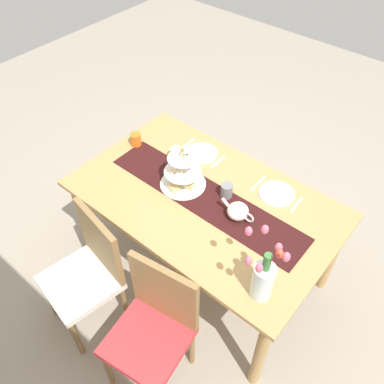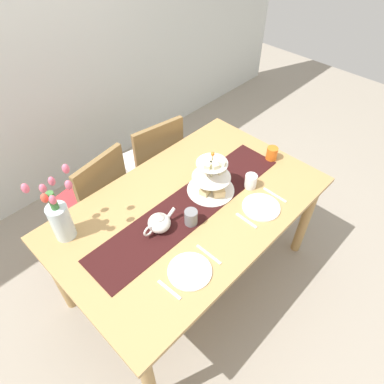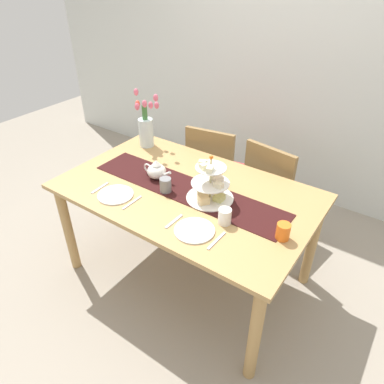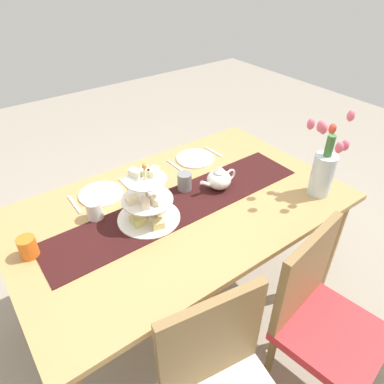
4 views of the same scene
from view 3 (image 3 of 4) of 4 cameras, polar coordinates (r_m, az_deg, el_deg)
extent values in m
plane|color=gray|center=(2.84, -0.76, -12.80)|extent=(8.00, 8.00, 0.00)
cube|color=silver|center=(3.48, 15.82, 19.92)|extent=(6.00, 0.08, 2.60)
cube|color=tan|center=(2.35, -0.90, 0.10)|extent=(1.67, 1.03, 0.03)
cylinder|color=tan|center=(2.80, -19.28, -5.65)|extent=(0.07, 0.07, 0.75)
cylinder|color=tan|center=(2.07, 10.05, -21.68)|extent=(0.07, 0.07, 0.75)
cylinder|color=tan|center=(3.26, -7.22, 2.24)|extent=(0.07, 0.07, 0.75)
cylinder|color=tan|center=(2.66, 18.71, -7.82)|extent=(0.07, 0.07, 0.75)
cylinder|color=olive|center=(3.43, 7.80, 0.62)|extent=(0.04, 0.04, 0.41)
cylinder|color=olive|center=(3.53, 2.31, 2.02)|extent=(0.04, 0.04, 0.41)
cylinder|color=olive|center=(3.15, 5.61, -2.59)|extent=(0.04, 0.04, 0.41)
cylinder|color=olive|center=(3.26, -0.28, -0.96)|extent=(0.04, 0.04, 0.41)
cube|color=red|center=(3.21, 4.02, 3.25)|extent=(0.48, 0.48, 0.05)
cube|color=olive|center=(2.94, 2.77, 5.78)|extent=(0.42, 0.10, 0.45)
cylinder|color=olive|center=(3.20, 17.48, -3.50)|extent=(0.04, 0.04, 0.41)
cylinder|color=olive|center=(3.34, 12.19, -0.95)|extent=(0.04, 0.04, 0.41)
cylinder|color=olive|center=(2.94, 13.99, -6.59)|extent=(0.04, 0.04, 0.41)
cylinder|color=olive|center=(3.09, 8.42, -3.66)|extent=(0.04, 0.04, 0.41)
cube|color=silver|center=(3.00, 13.58, -0.09)|extent=(0.48, 0.48, 0.05)
cube|color=olive|center=(2.73, 12.09, 2.69)|extent=(0.42, 0.11, 0.45)
cube|color=black|center=(2.34, -0.93, 0.43)|extent=(1.40, 0.29, 0.00)
cylinder|color=beige|center=(2.17, 2.98, 2.06)|extent=(0.01, 0.01, 0.28)
cylinder|color=white|center=(2.25, 2.88, -0.92)|extent=(0.30, 0.30, 0.01)
cylinder|color=white|center=(2.19, 2.96, 1.45)|extent=(0.24, 0.24, 0.01)
cylinder|color=white|center=(2.13, 3.05, 3.96)|extent=(0.19, 0.19, 0.01)
cube|color=#D1CE78|center=(2.22, 4.37, -0.91)|extent=(0.06, 0.07, 0.04)
cube|color=#DCCA81|center=(2.30, 4.09, 0.51)|extent=(0.07, 0.06, 0.04)
cube|color=#D2BD81|center=(2.26, 1.75, 0.02)|extent=(0.07, 0.06, 0.04)
cube|color=#E9C98A|center=(2.19, 1.86, -1.14)|extent=(0.09, 0.09, 0.05)
cube|color=beige|center=(2.14, 4.29, 1.13)|extent=(0.06, 0.04, 0.03)
cube|color=beige|center=(2.20, 4.26, 2.14)|extent=(0.06, 0.07, 0.03)
cube|color=#F0E2C3|center=(2.22, 3.39, 2.58)|extent=(0.05, 0.07, 0.03)
cube|color=beige|center=(2.14, 1.83, 4.67)|extent=(0.07, 0.06, 0.03)
cube|color=#F0E9BA|center=(2.11, 2.04, 4.18)|extent=(0.05, 0.07, 0.03)
cube|color=beige|center=(2.08, 2.88, 3.69)|extent=(0.05, 0.06, 0.03)
sphere|color=orange|center=(2.10, 3.10, 5.59)|extent=(0.02, 0.02, 0.02)
ellipsoid|color=white|center=(2.44, -5.70, 3.32)|extent=(0.13, 0.13, 0.10)
cone|color=white|center=(2.41, -5.79, 4.72)|extent=(0.06, 0.06, 0.04)
cylinder|color=white|center=(2.39, -4.06, 2.91)|extent=(0.07, 0.02, 0.06)
torus|color=white|center=(2.49, -7.11, 3.85)|extent=(0.07, 0.01, 0.07)
cylinder|color=silver|center=(2.88, -7.37, 9.44)|extent=(0.11, 0.11, 0.23)
cylinder|color=#3D7538|center=(2.82, -7.61, 12.45)|extent=(0.04, 0.04, 0.12)
ellipsoid|color=#E5607A|center=(2.70, -5.84, 14.81)|extent=(0.04, 0.04, 0.06)
ellipsoid|color=#E5607A|center=(2.82, -5.71, 13.68)|extent=(0.04, 0.04, 0.06)
ellipsoid|color=#E5607A|center=(2.86, -6.65, 13.67)|extent=(0.04, 0.04, 0.06)
ellipsoid|color=#E5607A|center=(2.84, -8.96, 15.57)|extent=(0.04, 0.04, 0.06)
ellipsoid|color=#EF4C38|center=(2.80, -8.73, 13.79)|extent=(0.04, 0.04, 0.06)
ellipsoid|color=#E5607A|center=(2.76, -8.81, 13.40)|extent=(0.04, 0.04, 0.06)
ellipsoid|color=#E5607A|center=(2.68, -7.62, 13.87)|extent=(0.04, 0.04, 0.06)
cylinder|color=white|center=(2.33, -12.18, -0.43)|extent=(0.23, 0.23, 0.01)
cube|color=silver|center=(2.43, -14.57, 0.64)|extent=(0.02, 0.15, 0.01)
cube|color=silver|center=(2.24, -9.58, -1.67)|extent=(0.02, 0.17, 0.01)
cylinder|color=white|center=(1.99, 0.40, -6.17)|extent=(0.23, 0.23, 0.01)
cube|color=silver|center=(2.06, -2.93, -4.72)|extent=(0.02, 0.15, 0.01)
cube|color=silver|center=(1.94, 3.96, -7.79)|extent=(0.02, 0.17, 0.01)
cylinder|color=slate|center=(2.30, -4.27, 1.15)|extent=(0.08, 0.08, 0.09)
cylinder|color=white|center=(2.03, 5.29, -3.90)|extent=(0.08, 0.08, 0.09)
cylinder|color=orange|center=(1.98, 14.41, -6.15)|extent=(0.08, 0.08, 0.09)
camera|label=1|loc=(3.78, -2.21, 42.79)|focal=38.19mm
camera|label=2|loc=(2.26, -47.85, 31.30)|focal=32.12mm
camera|label=4|loc=(2.77, 30.58, 25.69)|focal=32.81mm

